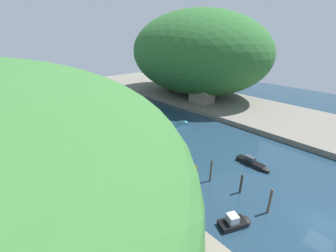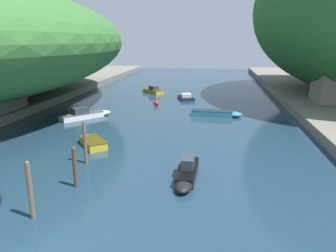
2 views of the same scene
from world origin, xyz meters
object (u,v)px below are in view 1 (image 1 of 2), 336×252
boathouse_shed (55,168)px  boat_white_cruiser (182,169)px  boat_yellow_tender (121,153)px  boat_open_rowboat (253,163)px  right_bank_cottage (202,92)px  boat_small_dinghy (94,116)px  channel_buoy_near (130,127)px  boat_near_quay (129,117)px  boat_cabin_cruiser (235,222)px  boat_moored_right (177,125)px  waterfront_building (105,248)px

boathouse_shed → boat_white_cruiser: 16.52m
boat_yellow_tender → boat_open_rowboat: 20.83m
right_bank_cottage → boat_yellow_tender: (-30.54, -9.30, -3.54)m
boat_small_dinghy → channel_buoy_near: size_ratio=4.26×
boat_yellow_tender → boat_open_rowboat: bearing=-9.6°
boat_small_dinghy → boat_near_quay: (6.43, -5.25, -0.12)m
boat_open_rowboat → boat_cabin_cruiser: boat_cabin_cruiser is taller
boat_white_cruiser → boat_moored_right: size_ratio=0.69×
right_bank_cottage → boat_cabin_cruiser: size_ratio=1.54×
boat_near_quay → boat_moored_right: (5.05, -11.29, 0.06)m
right_bank_cottage → channel_buoy_near: (-23.60, -0.86, -3.53)m
waterfront_building → boat_yellow_tender: bearing=58.2°
waterfront_building → channel_buoy_near: (18.53, 27.10, -5.00)m
boat_white_cruiser → boat_cabin_cruiser: bearing=-141.9°
right_bank_cottage → boat_moored_right: 16.62m
boat_white_cruiser → boathouse_shed: bearing=120.7°
boat_yellow_tender → right_bank_cottage: bearing=57.4°
waterfront_building → boat_near_quay: 40.07m
boat_white_cruiser → right_bank_cottage: bearing=-1.3°
boat_near_quay → boat_cabin_cruiser: bearing=-120.0°
right_bank_cottage → boat_near_quay: 20.97m
boat_yellow_tender → boat_near_quay: boat_yellow_tender is taller
waterfront_building → right_bank_cottage: 50.59m
boathouse_shed → boat_moored_right: 27.30m
waterfront_building → boathouse_shed: waterfront_building is taller
boat_small_dinghy → boat_white_cruiser: bearing=-136.1°
boat_open_rowboat → boat_moored_right: 19.15m
boat_yellow_tender → boat_near_quay: size_ratio=1.06×
boat_yellow_tender → boat_moored_right: boat_yellow_tender is taller
right_bank_cottage → boat_cabin_cruiser: bearing=-134.2°
boat_open_rowboat → channel_buoy_near: 25.23m
boat_white_cruiser → channel_buoy_near: bearing=44.5°
boat_small_dinghy → waterfront_building: bearing=-158.8°
right_bank_cottage → boathouse_shed: bearing=-162.5°
right_bank_cottage → boat_white_cruiser: 32.62m
waterfront_building → right_bank_cottage: (42.13, 27.97, -1.47)m
waterfront_building → boat_near_quay: bearing=56.2°
boat_small_dinghy → boat_cabin_cruiser: bearing=-140.2°
boat_white_cruiser → boat_moored_right: boat_moored_right is taller
boathouse_shed → boat_near_quay: bearing=40.5°
boathouse_shed → boat_open_rowboat: 27.19m
waterfront_building → boat_white_cruiser: size_ratio=3.20×
boat_white_cruiser → waterfront_building: bearing=172.0°
boathouse_shed → boat_cabin_cruiser: size_ratio=2.61×
boat_yellow_tender → boathouse_shed: bearing=-120.3°
right_bank_cottage → boat_near_quay: (-20.02, 5.06, -3.68)m
boat_white_cruiser → boat_near_quay: size_ratio=0.77×
boat_yellow_tender → boat_cabin_cruiser: boat_cabin_cruiser is taller
waterfront_building → boat_moored_right: bearing=38.7°
boathouse_shed → boat_near_quay: boathouse_shed is taller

